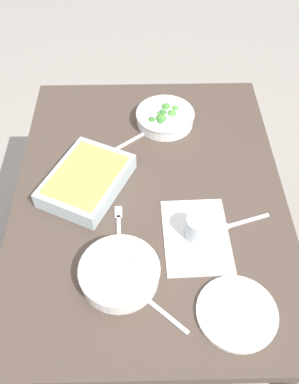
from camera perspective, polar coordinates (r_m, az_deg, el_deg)
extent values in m
plane|color=#9E9389|center=(2.04, 0.00, -13.52)|extent=(6.00, 6.00, 0.00)
cube|color=#4C3D33|center=(1.43, 0.00, -0.52)|extent=(1.20, 0.90, 0.04)
cylinder|color=#4C3D33|center=(2.11, 10.37, 4.58)|extent=(0.06, 0.06, 0.70)
cylinder|color=#4C3D33|center=(2.10, -11.04, 4.25)|extent=(0.06, 0.06, 0.70)
cube|color=silver|center=(1.31, 6.29, -5.88)|extent=(0.29, 0.21, 0.00)
cylinder|color=white|center=(1.21, -4.05, -10.84)|extent=(0.22, 0.22, 0.05)
torus|color=white|center=(1.19, -4.12, -10.29)|extent=(0.23, 0.23, 0.01)
cylinder|color=#B2844C|center=(1.21, -4.06, -10.78)|extent=(0.18, 0.18, 0.03)
sphere|color=#C66633|center=(1.17, -4.12, -12.40)|extent=(0.01, 0.01, 0.01)
sphere|color=#B2844C|center=(1.20, -6.65, -10.56)|extent=(0.01, 0.01, 0.01)
sphere|color=#C66633|center=(1.20, -1.93, -9.82)|extent=(0.02, 0.02, 0.02)
cylinder|color=white|center=(1.65, 2.10, 9.93)|extent=(0.22, 0.22, 0.05)
torus|color=white|center=(1.64, 2.12, 10.50)|extent=(0.22, 0.22, 0.01)
cylinder|color=#8CB272|center=(1.65, 2.10, 10.00)|extent=(0.18, 0.18, 0.02)
sphere|color=#478C38|center=(1.61, 1.58, 9.77)|extent=(0.04, 0.04, 0.04)
sphere|color=#569E42|center=(1.64, 3.01, 10.51)|extent=(0.02, 0.02, 0.02)
sphere|color=#569E42|center=(1.66, 3.51, 11.07)|extent=(0.03, 0.03, 0.03)
sphere|color=#3D7A33|center=(1.64, 1.79, 10.54)|extent=(0.03, 0.03, 0.03)
sphere|color=#569E42|center=(1.63, 3.02, 10.41)|extent=(0.03, 0.03, 0.03)
sphere|color=#3D7A33|center=(1.60, 1.47, 9.30)|extent=(0.03, 0.03, 0.03)
sphere|color=#478C38|center=(1.63, 1.27, 10.36)|extent=(0.02, 0.02, 0.02)
sphere|color=#3D7A33|center=(1.66, 2.07, 11.22)|extent=(0.03, 0.03, 0.03)
sphere|color=#478C38|center=(1.66, 2.23, 11.29)|extent=(0.03, 0.03, 0.03)
sphere|color=#3D7A33|center=(1.60, 0.33, 9.59)|extent=(0.03, 0.03, 0.03)
cube|color=silver|center=(1.42, -8.43, 1.53)|extent=(0.37, 0.33, 0.06)
cube|color=#DBAD56|center=(1.42, -8.48, 1.85)|extent=(0.32, 0.29, 0.04)
cylinder|color=#B2BCC6|center=(1.28, 6.44, -4.86)|extent=(0.07, 0.07, 0.08)
cylinder|color=black|center=(1.29, 6.40, -5.19)|extent=(0.06, 0.06, 0.05)
cylinder|color=silver|center=(1.20, 11.66, -15.60)|extent=(0.22, 0.22, 0.01)
cube|color=silver|center=(1.18, 2.47, -16.37)|extent=(0.10, 0.11, 0.01)
ellipsoid|color=silver|center=(1.20, -0.74, -13.88)|extent=(0.05, 0.05, 0.01)
cube|color=silver|center=(1.58, -2.58, 6.83)|extent=(0.10, 0.12, 0.01)
ellipsoid|color=silver|center=(1.62, -0.18, 8.21)|extent=(0.05, 0.05, 0.01)
cube|color=silver|center=(1.38, 13.21, -3.74)|extent=(0.05, 0.14, 0.01)
ellipsoid|color=silver|center=(1.34, 10.05, -4.65)|extent=(0.04, 0.05, 0.01)
cube|color=silver|center=(1.31, -4.13, -5.65)|extent=(0.14, 0.02, 0.01)
cube|color=silver|center=(1.36, -4.19, -2.71)|extent=(0.05, 0.03, 0.01)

